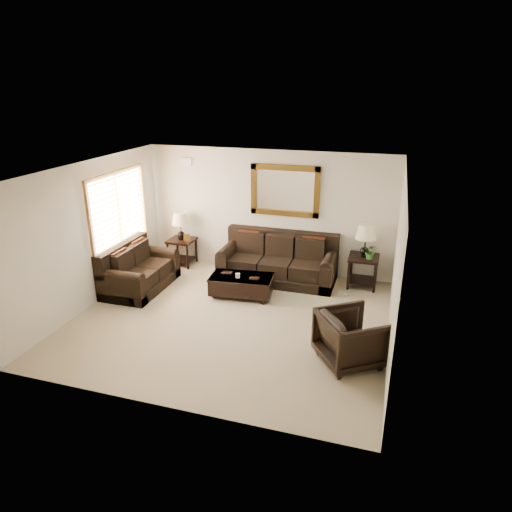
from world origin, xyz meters
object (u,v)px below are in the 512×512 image
(coffee_table, at_px, (242,284))
(end_table_left, at_px, (181,231))
(sofa, at_px, (278,263))
(armchair, at_px, (351,336))
(end_table_right, at_px, (365,247))
(loveseat, at_px, (138,272))

(coffee_table, bearing_deg, end_table_left, 141.32)
(sofa, height_order, coffee_table, sofa)
(coffee_table, height_order, armchair, armchair)
(end_table_right, xyz_separation_m, armchair, (0.05, -2.90, -0.42))
(end_table_left, bearing_deg, end_table_right, -0.26)
(end_table_right, bearing_deg, sofa, -175.54)
(sofa, xyz_separation_m, end_table_right, (1.77, 0.14, 0.51))
(loveseat, xyz_separation_m, end_table_left, (0.32, 1.45, 0.47))
(sofa, height_order, armchair, sofa)
(loveseat, height_order, coffee_table, loveseat)
(sofa, bearing_deg, armchair, -56.43)
(loveseat, bearing_deg, end_table_right, -72.11)
(end_table_right, xyz_separation_m, coffee_table, (-2.27, -1.17, -0.61))
(end_table_right, bearing_deg, loveseat, -162.11)
(loveseat, xyz_separation_m, armchair, (4.49, -1.46, 0.10))
(coffee_table, bearing_deg, armchair, -42.62)
(loveseat, xyz_separation_m, coffee_table, (2.17, 0.26, -0.08))
(sofa, relative_size, armchair, 2.73)
(end_table_right, bearing_deg, armchair, -88.92)
(coffee_table, bearing_deg, end_table_right, 21.34)
(coffee_table, distance_m, armchair, 2.90)
(end_table_right, relative_size, armchair, 1.49)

